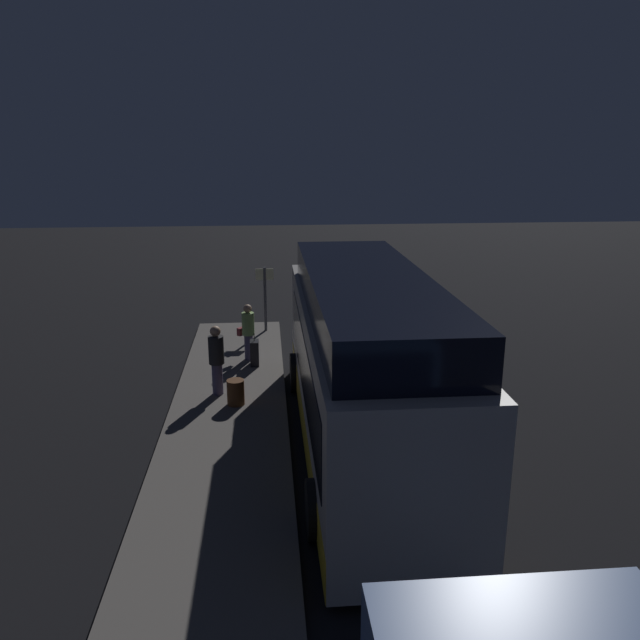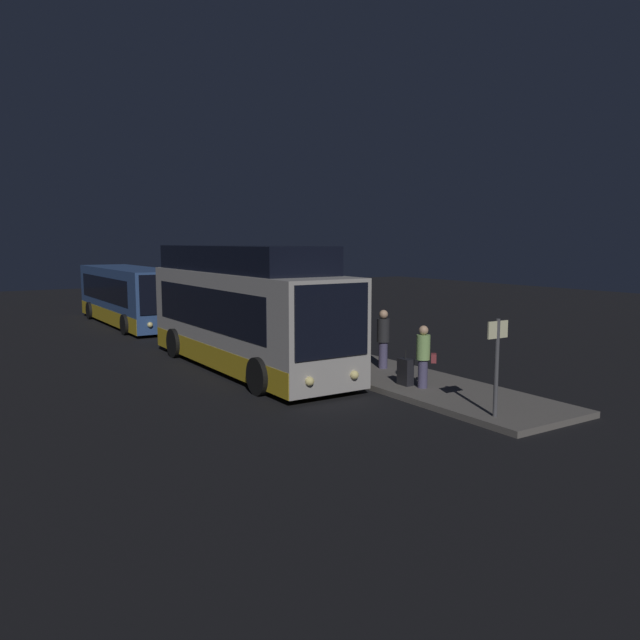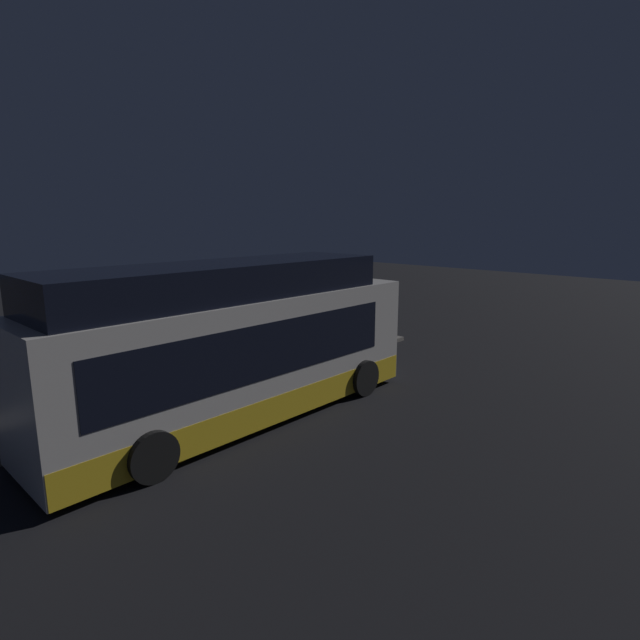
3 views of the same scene
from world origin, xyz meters
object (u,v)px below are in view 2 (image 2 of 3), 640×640
Objects in this scene: trash_bin at (357,356)px; passenger_waiting at (424,354)px; sign_post at (497,356)px; passenger_boarding at (383,337)px; suitcase at (405,372)px; bus_second at (130,296)px; bus_lead at (244,313)px.

passenger_waiting is at bearing -4.03° from trash_bin.
sign_post is (3.03, -0.54, 0.47)m from passenger_waiting.
passenger_boarding is at bearing -152.70° from passenger_waiting.
sign_post is (3.56, -0.34, 1.03)m from suitcase.
suitcase is 0.43× the size of sign_post.
passenger_waiting is (2.71, -0.75, -0.08)m from passenger_boarding.
bus_second is at bearing 16.82° from passenger_boarding.
sign_post is 6.62m from trash_bin.
passenger_boarding is 1.13m from trash_bin.
bus_lead is 5.57× the size of passenger_boarding.
passenger_boarding is 0.82× the size of sign_post.
passenger_waiting is 1.75× the size of suitcase.
trash_bin is (-2.92, 0.44, -0.05)m from suitcase.
suitcase is (-0.53, -0.19, -0.56)m from passenger_waiting.
passenger_boarding is at bearing 34.20° from trash_bin.
sign_post is (8.86, 2.07, -0.27)m from bus_lead.
passenger_waiting is at bearing 169.99° from sign_post.
passenger_waiting is (19.01, 2.61, -0.32)m from bus_second.
bus_lead reaches higher than suitcase.
suitcase is (5.30, 2.42, -1.30)m from bus_lead.
passenger_waiting is 2.66× the size of trash_bin.
bus_lead is 0.97× the size of bus_second.
trash_bin is (-3.45, 0.24, -0.61)m from passenger_waiting.
sign_post is (22.05, 2.07, 0.15)m from bus_second.
sign_post is at bearing -6.85° from trash_bin.
sign_post is at bearing 172.62° from passenger_boarding.
bus_lead reaches higher than passenger_boarding.
bus_second reaches higher than suitcase.
bus_second is 4.73× the size of sign_post.
sign_post is at bearing 5.38° from bus_second.
passenger_boarding reaches higher than trash_bin.
trash_bin is (15.56, 2.85, -0.93)m from bus_second.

